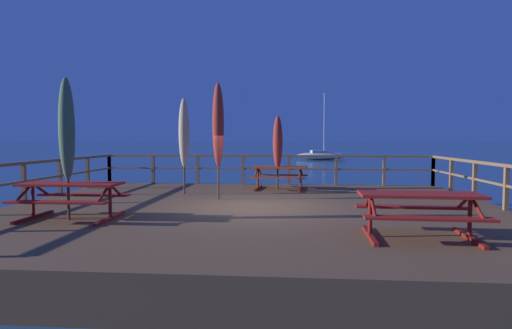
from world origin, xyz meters
name	(u,v)px	position (x,y,z in m)	size (l,w,h in m)	color
ground_plane	(253,236)	(0.00, 0.00, 0.00)	(600.00, 600.00, 0.00)	navy
wooden_deck	(253,221)	(0.00, 0.00, 0.37)	(12.24, 10.55, 0.73)	brown
railing_waterside_far	(266,164)	(0.00, 5.13, 1.48)	(12.04, 0.10, 1.09)	brown
railing_side_left	(24,175)	(-5.97, 0.00, 1.47)	(0.10, 10.35, 1.09)	brown
railing_side_right	(507,179)	(5.97, 0.00, 1.47)	(0.10, 10.35, 1.09)	brown
picnic_table_front_left	(420,205)	(3.09, -3.06, 1.29)	(2.03, 1.47, 0.78)	maroon
picnic_table_front_right	(279,173)	(0.53, 3.64, 1.29)	(1.92, 1.57, 0.78)	#993819
picnic_table_back_right	(71,193)	(-3.64, -1.94, 1.29)	(2.04, 1.42, 0.78)	maroon
patio_umbrella_tall_back_right	(184,133)	(-2.31, 2.21, 2.58)	(0.32, 0.32, 2.90)	#4C3828
patio_umbrella_tall_back_left	(278,142)	(0.48, 3.69, 2.29)	(0.32, 0.32, 2.46)	#4C3828
patio_umbrella_tall_mid_right	(67,129)	(-3.67, -1.99, 2.60)	(0.32, 0.32, 2.94)	#4C3828
patio_umbrella_tall_mid_left	(218,125)	(-1.08, 1.20, 2.78)	(0.32, 0.32, 3.22)	#4C3828
sailboat_distant	(321,155)	(4.35, 38.85, 0.51)	(6.21, 2.82, 7.72)	white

